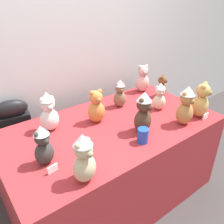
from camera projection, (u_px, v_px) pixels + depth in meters
The scene contains 18 objects.
ground_plane at pixel (129, 209), 2.05m from camera, with size 10.00×10.00×0.00m, color #3D3838.
wall_back at pixel (64, 42), 2.13m from camera, with size 7.00×0.08×2.60m, color silver.
display_table at pixel (112, 161), 2.05m from camera, with size 1.76×0.97×0.76m, color maroon.
instrument_case at pixel (19, 145), 2.12m from camera, with size 0.29×0.16×0.92m.
teddy_bear_ginger at pixel (96, 107), 1.86m from camera, with size 0.16×0.14×0.28m.
teddy_bear_charcoal at pixel (43, 146), 1.40m from camera, with size 0.15×0.13×0.27m.
teddy_bear_cream at pixel (160, 97), 2.06m from camera, with size 0.15×0.15×0.26m.
teddy_bear_honey at pixel (201, 101), 1.94m from camera, with size 0.19×0.18×0.30m.
teddy_bear_mocha at pixel (120, 94), 2.11m from camera, with size 0.15×0.13×0.26m.
teddy_bear_snow at pixel (49, 112), 1.74m from camera, with size 0.15×0.13×0.32m.
teddy_bear_blush at pixel (143, 79), 2.43m from camera, with size 0.18×0.17×0.29m.
teddy_bear_chestnut at pixel (162, 87), 2.33m from camera, with size 0.15×0.14×0.22m.
teddy_bear_cocoa at pixel (143, 113), 1.72m from camera, with size 0.18×0.16×0.33m.
teddy_bear_sand at pixel (84, 159), 1.26m from camera, with size 0.17×0.15×0.31m.
teddy_bear_caramel at pixel (186, 106), 1.82m from camera, with size 0.15×0.13×0.33m.
party_cup_blue at pixel (143, 136), 1.64m from camera, with size 0.08×0.08×0.11m, color blue.
name_card_front_left at pixel (53, 169), 1.38m from camera, with size 0.07×0.01×0.05m, color white.
name_card_front_middle at pixel (206, 116), 1.95m from camera, with size 0.07×0.01×0.05m, color white.
Camera 1 is at (-0.96, -1.03, 1.73)m, focal length 36.87 mm.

